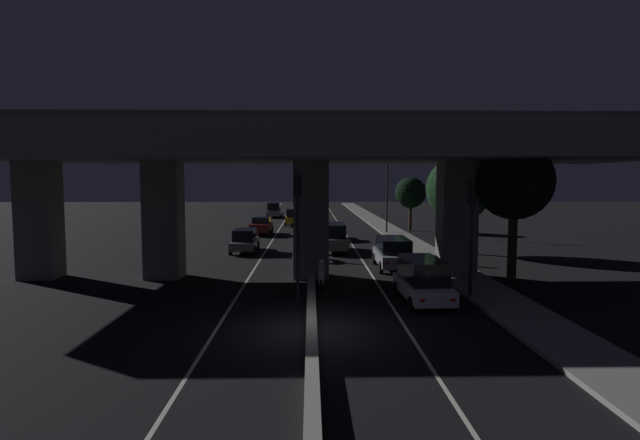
% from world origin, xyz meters
% --- Properties ---
extents(ground_plane, '(200.00, 200.00, 0.00)m').
position_xyz_m(ground_plane, '(0.00, 0.00, 0.00)').
color(ground_plane, black).
extents(lane_line_left_inner, '(0.12, 126.00, 0.00)m').
position_xyz_m(lane_line_left_inner, '(-3.30, 35.00, 0.00)').
color(lane_line_left_inner, beige).
rests_on(lane_line_left_inner, ground_plane).
extents(lane_line_right_inner, '(0.12, 126.00, 0.00)m').
position_xyz_m(lane_line_right_inner, '(3.30, 35.00, 0.00)').
color(lane_line_right_inner, beige).
rests_on(lane_line_right_inner, ground_plane).
extents(median_divider, '(0.36, 126.00, 0.41)m').
position_xyz_m(median_divider, '(0.00, 35.00, 0.20)').
color(median_divider, gray).
rests_on(median_divider, ground_plane).
extents(sidewalk_right, '(2.51, 126.00, 0.16)m').
position_xyz_m(sidewalk_right, '(7.98, 28.00, 0.08)').
color(sidewalk_right, gray).
rests_on(sidewalk_right, ground_plane).
extents(elevated_overpass, '(35.11, 10.39, 8.76)m').
position_xyz_m(elevated_overpass, '(-0.37, 9.44, 6.62)').
color(elevated_overpass, slate).
rests_on(elevated_overpass, ground_plane).
extents(traffic_light_left_of_median, '(0.30, 0.49, 5.59)m').
position_xyz_m(traffic_light_left_of_median, '(-0.58, 4.24, 3.79)').
color(traffic_light_left_of_median, black).
rests_on(traffic_light_left_of_median, ground_plane).
extents(traffic_light_right_of_median, '(0.30, 0.49, 5.31)m').
position_xyz_m(traffic_light_right_of_median, '(6.83, 4.24, 3.61)').
color(traffic_light_right_of_median, black).
rests_on(traffic_light_right_of_median, ground_plane).
extents(street_lamp, '(2.37, 0.32, 8.53)m').
position_xyz_m(street_lamp, '(6.99, 30.75, 5.01)').
color(street_lamp, '#2D2D30').
rests_on(street_lamp, ground_plane).
extents(car_white_lead, '(1.97, 4.40, 1.86)m').
position_xyz_m(car_white_lead, '(4.71, 3.90, 0.97)').
color(car_white_lead, silver).
rests_on(car_white_lead, ground_plane).
extents(car_silver_second, '(2.09, 4.78, 1.79)m').
position_xyz_m(car_silver_second, '(4.80, 11.92, 0.96)').
color(car_silver_second, gray).
rests_on(car_silver_second, ground_plane).
extents(car_grey_third, '(1.88, 4.54, 2.00)m').
position_xyz_m(car_grey_third, '(1.74, 18.90, 1.05)').
color(car_grey_third, '#515459').
rests_on(car_grey_third, ground_plane).
extents(car_silver_fourth, '(2.08, 4.22, 1.50)m').
position_xyz_m(car_silver_fourth, '(1.64, 26.23, 0.78)').
color(car_silver_fourth, gray).
rests_on(car_silver_fourth, ground_plane).
extents(car_grey_lead_oncoming, '(1.88, 4.40, 1.65)m').
position_xyz_m(car_grey_lead_oncoming, '(-4.74, 18.74, 0.86)').
color(car_grey_lead_oncoming, '#515459').
rests_on(car_grey_lead_oncoming, ground_plane).
extents(car_dark_red_second_oncoming, '(2.04, 4.07, 1.64)m').
position_xyz_m(car_dark_red_second_oncoming, '(-4.67, 30.08, 0.83)').
color(car_dark_red_second_oncoming, '#591414').
rests_on(car_dark_red_second_oncoming, ground_plane).
extents(car_taxi_yellow_third_oncoming, '(2.16, 4.09, 1.88)m').
position_xyz_m(car_taxi_yellow_third_oncoming, '(-1.88, 39.34, 1.00)').
color(car_taxi_yellow_third_oncoming, gold).
rests_on(car_taxi_yellow_third_oncoming, ground_plane).
extents(car_silver_fourth_oncoming, '(2.13, 4.60, 2.03)m').
position_xyz_m(car_silver_fourth_oncoming, '(-4.95, 51.68, 1.05)').
color(car_silver_fourth_oncoming, gray).
rests_on(car_silver_fourth_oncoming, ground_plane).
extents(motorcycle_white_filtering_near, '(0.34, 1.90, 1.41)m').
position_xyz_m(motorcycle_white_filtering_near, '(0.50, 6.66, 0.60)').
color(motorcycle_white_filtering_near, black).
rests_on(motorcycle_white_filtering_near, ground_plane).
extents(motorcycle_black_filtering_mid, '(0.34, 1.94, 1.44)m').
position_xyz_m(motorcycle_black_filtering_mid, '(0.88, 14.57, 0.61)').
color(motorcycle_black_filtering_mid, black).
rests_on(motorcycle_black_filtering_mid, ground_plane).
extents(motorcycle_blue_filtering_far, '(0.34, 1.94, 1.49)m').
position_xyz_m(motorcycle_blue_filtering_far, '(0.55, 23.36, 0.63)').
color(motorcycle_blue_filtering_far, black).
rests_on(motorcycle_blue_filtering_far, ground_plane).
extents(pedestrian_on_sidewalk, '(0.37, 0.37, 1.68)m').
position_xyz_m(pedestrian_on_sidewalk, '(7.99, 13.66, 0.99)').
color(pedestrian_on_sidewalk, black).
rests_on(pedestrian_on_sidewalk, sidewalk_right).
extents(roadside_tree_kerbside_near, '(3.91, 3.91, 7.05)m').
position_xyz_m(roadside_tree_kerbside_near, '(10.32, 8.32, 5.06)').
color(roadside_tree_kerbside_near, '#38281C').
rests_on(roadside_tree_kerbside_near, ground_plane).
extents(roadside_tree_kerbside_mid, '(4.57, 4.57, 6.80)m').
position_xyz_m(roadside_tree_kerbside_mid, '(10.39, 18.01, 4.50)').
color(roadside_tree_kerbside_mid, '#2D2116').
rests_on(roadside_tree_kerbside_mid, ground_plane).
extents(roadside_tree_kerbside_far, '(3.14, 3.14, 5.45)m').
position_xyz_m(roadside_tree_kerbside_far, '(10.10, 33.38, 3.86)').
color(roadside_tree_kerbside_far, '#38281C').
rests_on(roadside_tree_kerbside_far, ground_plane).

